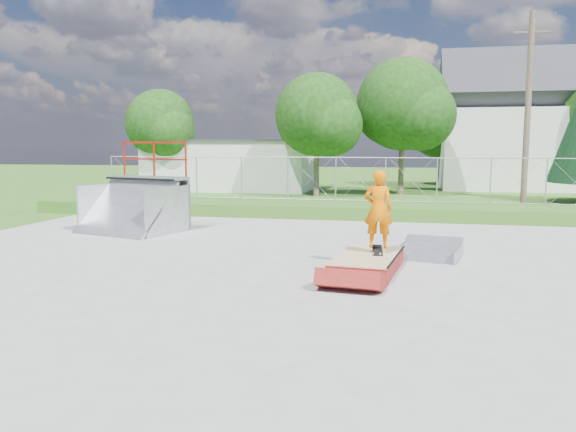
# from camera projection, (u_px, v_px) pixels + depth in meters

# --- Properties ---
(ground) EXTENTS (120.00, 120.00, 0.00)m
(ground) POSITION_uv_depth(u_px,v_px,m) (278.00, 267.00, 12.83)
(ground) COLOR #31611B
(ground) RESTS_ON ground
(concrete_pad) EXTENTS (20.00, 16.00, 0.04)m
(concrete_pad) POSITION_uv_depth(u_px,v_px,m) (278.00, 266.00, 12.83)
(concrete_pad) COLOR gray
(concrete_pad) RESTS_ON ground
(grass_berm) EXTENTS (24.00, 3.00, 0.50)m
(grass_berm) POSITION_uv_depth(u_px,v_px,m) (332.00, 210.00, 22.02)
(grass_berm) COLOR #31611B
(grass_berm) RESTS_ON ground
(grind_box) EXTENTS (1.56, 2.74, 0.39)m
(grind_box) POSITION_uv_depth(u_px,v_px,m) (368.00, 263.00, 12.31)
(grind_box) COLOR maroon
(grind_box) RESTS_ON concrete_pad
(quarter_pipe) EXTENTS (3.45, 3.15, 2.89)m
(quarter_pipe) POSITION_uv_depth(u_px,v_px,m) (130.00, 187.00, 17.74)
(quarter_pipe) COLOR #9B9DA3
(quarter_pipe) RESTS_ON concrete_pad
(flat_bank_ramp) EXTENTS (1.67, 1.74, 0.43)m
(flat_bank_ramp) POSITION_uv_depth(u_px,v_px,m) (430.00, 250.00, 13.74)
(flat_bank_ramp) COLOR #9B9DA3
(flat_bank_ramp) RESTS_ON concrete_pad
(skateboard) EXTENTS (0.29, 0.81, 0.13)m
(skateboard) POSITION_uv_depth(u_px,v_px,m) (377.00, 251.00, 12.49)
(skateboard) COLOR black
(skateboard) RESTS_ON grind_box
(skater) EXTENTS (0.64, 0.43, 1.73)m
(skater) POSITION_uv_depth(u_px,v_px,m) (378.00, 212.00, 12.39)
(skater) COLOR #EF6800
(skater) RESTS_ON grind_box
(concrete_stairs) EXTENTS (1.50, 1.60, 0.80)m
(concrete_stairs) POSITION_uv_depth(u_px,v_px,m) (124.00, 204.00, 22.98)
(concrete_stairs) COLOR gray
(concrete_stairs) RESTS_ON ground
(chain_link_fence) EXTENTS (20.00, 0.06, 1.80)m
(chain_link_fence) POSITION_uv_depth(u_px,v_px,m) (336.00, 179.00, 22.84)
(chain_link_fence) COLOR #A1A4A9
(chain_link_fence) RESTS_ON grass_berm
(utility_building_flat) EXTENTS (10.00, 6.00, 3.00)m
(utility_building_flat) POSITION_uv_depth(u_px,v_px,m) (233.00, 165.00, 35.64)
(utility_building_flat) COLOR white
(utility_building_flat) RESTS_ON ground
(gable_house) EXTENTS (8.40, 6.08, 8.94)m
(gable_house) POSITION_uv_depth(u_px,v_px,m) (507.00, 129.00, 35.73)
(gable_house) COLOR white
(gable_house) RESTS_ON ground
(utility_pole) EXTENTS (0.24, 0.24, 8.00)m
(utility_pole) POSITION_uv_depth(u_px,v_px,m) (528.00, 114.00, 22.43)
(utility_pole) COLOR brown
(utility_pole) RESTS_ON ground
(tree_left_near) EXTENTS (4.76, 4.48, 6.65)m
(tree_left_near) POSITION_uv_depth(u_px,v_px,m) (321.00, 118.00, 29.97)
(tree_left_near) COLOR brown
(tree_left_near) RESTS_ON ground
(tree_center) EXTENTS (5.44, 5.12, 7.60)m
(tree_center) POSITION_uv_depth(u_px,v_px,m) (408.00, 107.00, 30.88)
(tree_center) COLOR brown
(tree_center) RESTS_ON ground
(tree_left_far) EXTENTS (4.42, 4.16, 6.18)m
(tree_left_far) POSITION_uv_depth(u_px,v_px,m) (163.00, 126.00, 34.02)
(tree_left_far) COLOR brown
(tree_left_far) RESTS_ON ground
(tree_back_mid) EXTENTS (4.08, 3.84, 5.70)m
(tree_back_mid) POSITION_uv_depth(u_px,v_px,m) (444.00, 133.00, 38.34)
(tree_back_mid) COLOR brown
(tree_back_mid) RESTS_ON ground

